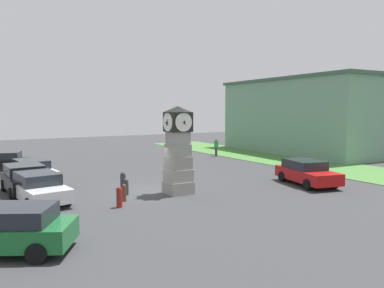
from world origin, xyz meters
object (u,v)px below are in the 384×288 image
(bollard_near_tower, at_px, (123,180))
(car_by_building, at_px, (39,188))
(clock_tower, at_px, (178,151))
(car_navy_sedan, at_px, (33,171))
(bollard_mid_row, at_px, (126,187))
(bollard_end_row, at_px, (119,197))
(bollard_far_row, at_px, (124,193))
(car_end_of_row, at_px, (7,161))
(car_silver_hatch, at_px, (9,229))
(pedestrian_near_bench, at_px, (216,146))
(car_near_tower, at_px, (25,179))
(car_far_lot, at_px, (306,172))

(bollard_near_tower, distance_m, car_by_building, 4.79)
(clock_tower, xyz_separation_m, car_navy_sedan, (-7.49, -6.28, -1.58))
(bollard_mid_row, bearing_deg, bollard_end_row, -28.03)
(bollard_far_row, xyz_separation_m, car_navy_sedan, (-7.62, -3.13, 0.29))
(car_end_of_row, bearing_deg, car_navy_sedan, 10.06)
(car_silver_hatch, xyz_separation_m, car_end_of_row, (-17.53, 1.51, -0.03))
(bollard_end_row, distance_m, car_by_building, 4.21)
(clock_tower, bearing_deg, bollard_near_tower, -141.95)
(car_by_building, xyz_separation_m, pedestrian_near_bench, (-10.54, 17.95, 0.27))
(bollard_near_tower, xyz_separation_m, car_near_tower, (-1.72, -4.97, 0.29))
(clock_tower, relative_size, bollard_end_row, 4.81)
(car_end_of_row, bearing_deg, bollard_far_row, 17.43)
(bollard_near_tower, bearing_deg, car_far_lot, 65.16)
(car_end_of_row, bearing_deg, car_by_building, 2.19)
(car_silver_hatch, relative_size, pedestrian_near_bench, 2.54)
(car_navy_sedan, distance_m, car_silver_hatch, 12.38)
(bollard_mid_row, relative_size, car_near_tower, 0.21)
(bollard_near_tower, xyz_separation_m, bollard_mid_row, (1.58, -0.44, -0.05))
(bollard_far_row, relative_size, car_silver_hatch, 0.19)
(clock_tower, height_order, car_end_of_row, clock_tower)
(bollard_mid_row, distance_m, car_navy_sedan, 7.37)
(bollard_far_row, distance_m, car_navy_sedan, 8.24)
(bollard_end_row, height_order, car_navy_sedan, car_navy_sedan)
(car_navy_sedan, distance_m, car_far_lot, 17.01)
(bollard_far_row, height_order, car_silver_hatch, car_silver_hatch)
(bollard_near_tower, height_order, car_navy_sedan, car_navy_sedan)
(clock_tower, distance_m, car_end_of_row, 14.87)
(clock_tower, height_order, bollard_mid_row, clock_tower)
(clock_tower, relative_size, pedestrian_near_bench, 2.68)
(bollard_near_tower, bearing_deg, bollard_mid_row, -15.72)
(car_end_of_row, bearing_deg, bollard_mid_row, 21.66)
(bollard_near_tower, bearing_deg, bollard_far_row, -19.90)
(car_navy_sedan, bearing_deg, bollard_mid_row, 30.28)
(bollard_mid_row, xyz_separation_m, car_by_building, (-0.63, -4.24, 0.30))
(clock_tower, relative_size, car_far_lot, 1.01)
(car_navy_sedan, xyz_separation_m, car_far_lot, (9.41, 14.17, 0.03))
(car_silver_hatch, height_order, pedestrian_near_bench, pedestrian_near_bench)
(bollard_end_row, height_order, car_end_of_row, car_end_of_row)
(clock_tower, bearing_deg, car_near_tower, -122.04)
(clock_tower, height_order, car_silver_hatch, clock_tower)
(bollard_near_tower, relative_size, car_far_lot, 0.21)
(car_silver_hatch, bearing_deg, car_end_of_row, 175.08)
(clock_tower, distance_m, pedestrian_near_bench, 16.65)
(bollard_mid_row, height_order, bollard_far_row, bollard_mid_row)
(bollard_far_row, xyz_separation_m, car_by_building, (-1.89, -3.66, 0.31))
(car_near_tower, bearing_deg, car_navy_sedan, 165.14)
(bollard_near_tower, height_order, car_far_lot, car_far_lot)
(car_far_lot, bearing_deg, bollard_near_tower, -114.84)
(clock_tower, height_order, car_near_tower, clock_tower)
(clock_tower, height_order, car_far_lot, clock_tower)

